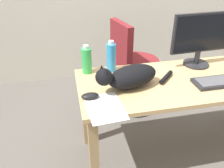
% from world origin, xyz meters
% --- Properties ---
extents(ground_plane, '(8.00, 8.00, 0.00)m').
position_xyz_m(ground_plane, '(0.00, 0.00, 0.00)').
color(ground_plane, '#59544F').
extents(desk, '(1.55, 0.62, 0.70)m').
position_xyz_m(desk, '(0.00, 0.00, 0.60)').
color(desk, tan).
rests_on(desk, ground_plane).
extents(office_chair, '(0.49, 0.48, 0.94)m').
position_xyz_m(office_chair, '(-0.18, 0.71, 0.41)').
color(office_chair, black).
rests_on(office_chair, ground_plane).
extents(monitor, '(0.48, 0.20, 0.41)m').
position_xyz_m(monitor, '(0.19, 0.20, 0.93)').
color(monitor, '#232328').
rests_on(monitor, desk).
extents(keyboard, '(0.44, 0.15, 0.03)m').
position_xyz_m(keyboard, '(0.24, -0.11, 0.72)').
color(keyboard, '#232328').
rests_on(keyboard, desk).
extents(cat, '(0.59, 0.28, 0.20)m').
position_xyz_m(cat, '(-0.43, -0.02, 0.78)').
color(cat, black).
rests_on(cat, desk).
extents(computer_mouse, '(0.11, 0.06, 0.04)m').
position_xyz_m(computer_mouse, '(-0.70, -0.11, 0.72)').
color(computer_mouse, black).
rests_on(computer_mouse, desk).
extents(paper_sheet, '(0.23, 0.31, 0.00)m').
position_xyz_m(paper_sheet, '(-0.63, -0.22, 0.70)').
color(paper_sheet, white).
rests_on(paper_sheet, desk).
extents(water_bottle, '(0.07, 0.07, 0.24)m').
position_xyz_m(water_bottle, '(-0.50, 0.24, 0.81)').
color(water_bottle, '#2D8CD1').
rests_on(water_bottle, desk).
extents(spray_bottle, '(0.07, 0.07, 0.22)m').
position_xyz_m(spray_bottle, '(-0.68, 0.25, 0.80)').
color(spray_bottle, green).
rests_on(spray_bottle, desk).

